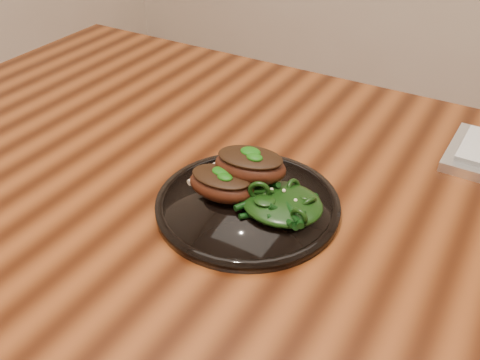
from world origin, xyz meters
name	(u,v)px	position (x,y,z in m)	size (l,w,h in m)	color
desk	(326,250)	(0.00, 0.00, 0.67)	(1.60, 0.80, 0.75)	black
plate	(248,204)	(-0.09, -0.07, 0.76)	(0.25, 0.25, 0.02)	black
lamb_chop_front	(221,183)	(-0.13, -0.08, 0.79)	(0.10, 0.07, 0.04)	#3E180C
lamb_chop_back	(250,165)	(-0.11, -0.04, 0.80)	(0.11, 0.08, 0.04)	#3E180C
herb_smear	(247,174)	(-0.13, -0.01, 0.77)	(0.08, 0.05, 0.01)	#093F06
greens_heap	(282,199)	(-0.05, -0.06, 0.78)	(0.11, 0.10, 0.04)	black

